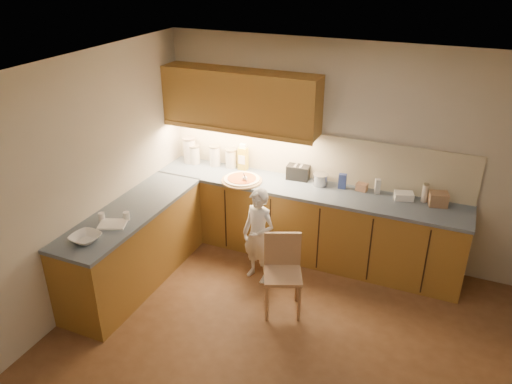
{
  "coord_description": "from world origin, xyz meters",
  "views": [
    {
      "loc": [
        1.2,
        -3.43,
        3.48
      ],
      "look_at": [
        -0.8,
        1.2,
        1.0
      ],
      "focal_mm": 35.0,
      "sensor_mm": 36.0,
      "label": 1
    }
  ],
  "objects_px": {
    "child": "(259,236)",
    "toaster": "(298,172)",
    "wooden_chair": "(283,268)",
    "pizza_on_board": "(242,180)",
    "oil_jug": "(243,158)"
  },
  "relations": [
    {
      "from": "pizza_on_board",
      "to": "toaster",
      "type": "bearing_deg",
      "value": 29.41
    },
    {
      "from": "wooden_chair",
      "to": "oil_jug",
      "type": "bearing_deg",
      "value": 105.78
    },
    {
      "from": "child",
      "to": "toaster",
      "type": "height_order",
      "value": "child"
    },
    {
      "from": "toaster",
      "to": "wooden_chair",
      "type": "bearing_deg",
      "value": -81.88
    },
    {
      "from": "pizza_on_board",
      "to": "wooden_chair",
      "type": "xyz_separation_m",
      "value": [
        0.89,
        -0.93,
        -0.45
      ]
    },
    {
      "from": "wooden_chair",
      "to": "oil_jug",
      "type": "distance_m",
      "value": 1.74
    },
    {
      "from": "child",
      "to": "pizza_on_board",
      "type": "bearing_deg",
      "value": 145.15
    },
    {
      "from": "oil_jug",
      "to": "child",
      "type": "bearing_deg",
      "value": -56.32
    },
    {
      "from": "pizza_on_board",
      "to": "child",
      "type": "distance_m",
      "value": 0.81
    },
    {
      "from": "child",
      "to": "wooden_chair",
      "type": "bearing_deg",
      "value": -25.42
    },
    {
      "from": "wooden_chair",
      "to": "toaster",
      "type": "distance_m",
      "value": 1.4
    },
    {
      "from": "child",
      "to": "oil_jug",
      "type": "xyz_separation_m",
      "value": [
        -0.6,
        0.9,
        0.51
      ]
    },
    {
      "from": "child",
      "to": "toaster",
      "type": "xyz_separation_m",
      "value": [
        0.14,
        0.89,
        0.44
      ]
    },
    {
      "from": "pizza_on_board",
      "to": "toaster",
      "type": "xyz_separation_m",
      "value": [
        0.6,
        0.34,
        0.07
      ]
    },
    {
      "from": "child",
      "to": "wooden_chair",
      "type": "height_order",
      "value": "child"
    }
  ]
}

